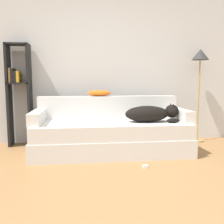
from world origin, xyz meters
name	(u,v)px	position (x,y,z in m)	size (l,w,h in m)	color
ground_plane	(120,208)	(0.00, 0.00, 0.00)	(20.00, 20.00, 0.00)	#9E7042
wall_back	(99,62)	(0.00, 2.40, 1.35)	(6.90, 0.06, 2.70)	silver
couch	(111,137)	(0.12, 1.61, 0.22)	(2.20, 0.91, 0.45)	silver
couch_backrest	(108,107)	(0.12, 1.99, 0.63)	(2.16, 0.15, 0.34)	silver
couch_arm_left	(37,117)	(-0.91, 1.60, 0.54)	(0.15, 0.72, 0.17)	silver
couch_arm_right	(180,115)	(1.14, 1.60, 0.54)	(0.15, 0.72, 0.17)	silver
dog	(151,114)	(0.68, 1.52, 0.57)	(0.77, 0.32, 0.26)	black
laptop	(104,122)	(0.01, 1.50, 0.46)	(0.38, 0.28, 0.02)	silver
throw_pillow	(99,93)	(-0.03, 2.01, 0.84)	(0.36, 0.20, 0.09)	orange
bookshelf	(19,90)	(-1.29, 2.21, 0.90)	(0.35, 0.26, 1.61)	black
floor_lamp	(200,62)	(1.67, 2.12, 1.34)	(0.28, 0.28, 1.56)	tan
power_adapter	(145,166)	(0.44, 0.91, 0.02)	(0.06, 0.06, 0.03)	silver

